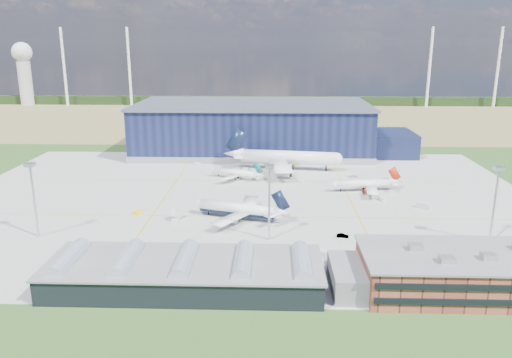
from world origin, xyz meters
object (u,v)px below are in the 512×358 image
at_px(light_mast_west, 33,188).
at_px(gse_van_b, 424,206).
at_px(hangar, 258,130).
at_px(gse_cart_a, 383,199).
at_px(airliner_navy, 237,203).
at_px(airliner_regional, 235,170).
at_px(airliner_red, 363,180).
at_px(airstair, 176,216).
at_px(gse_tug_a, 158,258).
at_px(gse_tug_b, 138,213).
at_px(light_mast_east, 496,192).
at_px(gse_van_c, 320,254).
at_px(car_a, 328,252).
at_px(gse_cart_b, 197,164).
at_px(car_b, 343,236).
at_px(ops_building, 459,272).
at_px(airliner_widebody, 288,151).
at_px(light_mast_center, 269,190).
at_px(gse_tug_c, 294,165).

bearing_deg(light_mast_west, gse_van_b, 13.81).
distance_m(hangar, gse_van_b, 113.19).
distance_m(hangar, gse_cart_a, 99.70).
bearing_deg(airliner_navy, airliner_regional, -66.57).
relative_size(airliner_red, airstair, 6.61).
relative_size(airliner_navy, airliner_red, 1.18).
relative_size(gse_tug_a, gse_tug_b, 1.34).
bearing_deg(light_mast_east, gse_van_c, -166.18).
bearing_deg(car_a, light_mast_east, -80.55).
bearing_deg(airliner_red, gse_cart_b, -38.16).
relative_size(airliner_navy, gse_cart_b, 11.81).
bearing_deg(car_b, ops_building, -136.27).
xyz_separation_m(ops_building, airliner_widebody, (-36.92, 115.00, 4.26)).
relative_size(hangar, gse_tug_b, 48.21).
height_order(gse_van_b, car_a, gse_van_b).
bearing_deg(ops_building, light_mast_center, 146.31).
bearing_deg(airliner_navy, gse_tug_c, -88.35).
bearing_deg(airliner_regional, hangar, -76.31).
height_order(airliner_regional, car_b, airliner_regional).
distance_m(airliner_regional, gse_tug_a, 85.65).
bearing_deg(airliner_red, ops_building, 87.01).
relative_size(airliner_red, gse_tug_a, 7.13).
relative_size(light_mast_west, gse_van_c, 4.87).
height_order(airliner_red, airliner_regional, airliner_red).
bearing_deg(gse_van_c, gse_tug_a, 109.01).
distance_m(light_mast_east, airstair, 98.38).
bearing_deg(gse_cart_b, gse_van_b, -89.95).
distance_m(light_mast_center, light_mast_east, 65.00).
height_order(car_a, car_b, car_a).
xyz_separation_m(airliner_regional, gse_tug_b, (-29.76, -47.29, -3.45)).
relative_size(airliner_widebody, gse_cart_b, 19.20).
relative_size(airstair, car_b, 1.20).
height_order(gse_tug_b, gse_van_b, gse_van_b).
height_order(hangar, airliner_navy, hangar).
bearing_deg(ops_building, airliner_widebody, 107.80).
xyz_separation_m(gse_tug_b, airstair, (14.25, -4.63, 0.74)).
xyz_separation_m(gse_tug_b, gse_cart_a, (87.40, 17.78, 0.05)).
bearing_deg(gse_tug_b, airliner_widebody, 77.59).
bearing_deg(gse_tug_a, gse_van_b, 8.76).
distance_m(light_mast_center, airliner_widebody, 85.62).
bearing_deg(hangar, car_b, -76.50).
relative_size(airliner_widebody, gse_cart_a, 17.08).
relative_size(airliner_regional, gse_tug_b, 8.37).
bearing_deg(airstair, light_mast_west, -133.25).
height_order(airliner_red, car_a, airliner_red).
height_order(light_mast_center, airliner_widebody, light_mast_center).
bearing_deg(gse_van_b, gse_van_c, 176.97).
xyz_separation_m(airliner_red, gse_tug_a, (-66.51, -67.57, -3.86)).
relative_size(airliner_navy, gse_tug_c, 11.76).
xyz_separation_m(light_mast_west, airstair, (39.03, 16.46, -14.04)).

